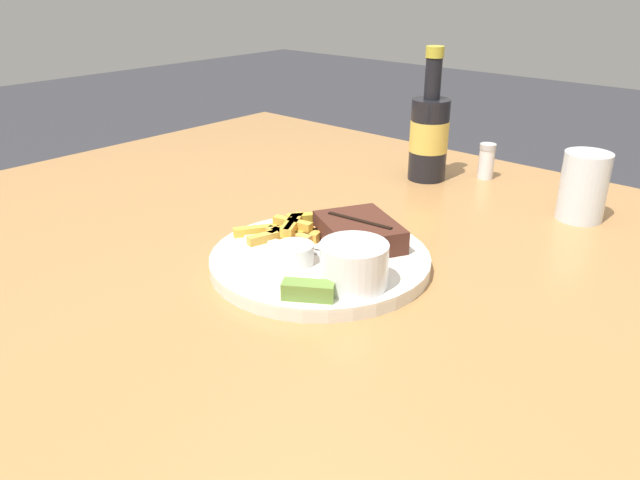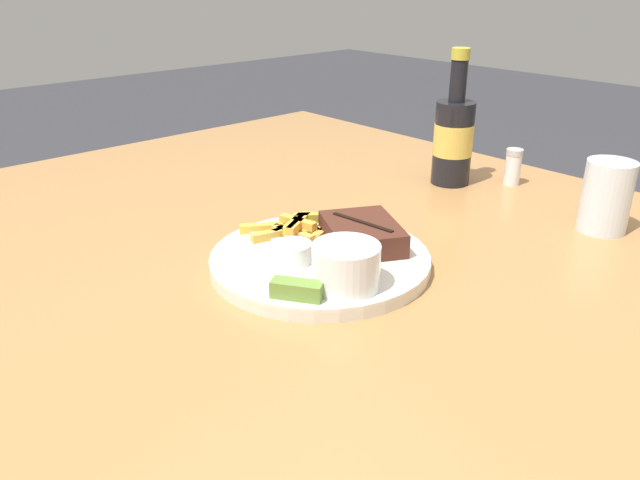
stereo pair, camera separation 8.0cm
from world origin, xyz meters
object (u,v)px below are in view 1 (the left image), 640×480
Objects in this scene: dipping_sauce_cup at (295,253)px; drinking_glass at (584,186)px; steak_portion at (359,232)px; beer_bottle at (429,134)px; fork_utensil at (272,241)px; dinner_plate at (320,260)px; salt_shaker at (486,161)px; pickle_spear at (308,290)px; coleslaw_cup at (354,262)px.

dipping_sauce_cup is 0.46× the size of drinking_glass.
steak_portion is 0.61× the size of beer_bottle.
fork_utensil is at bearing -139.56° from steak_portion.
dinner_plate is 0.44m from drinking_glass.
dinner_plate is at bearing 0.00° from fork_utensil.
dipping_sauce_cup is 0.52m from salt_shaker.
dinner_plate is 1.98× the size of steak_portion.
pickle_spear is (0.07, -0.06, -0.00)m from dipping_sauce_cup.
fork_utensil is 0.57× the size of beer_bottle.
coleslaw_cup is 1.23× the size of salt_shaker.
fork_utensil is at bearing 172.02° from coleslaw_cup.
salt_shaker is at bearing 42.75° from beer_bottle.
coleslaw_cup reaches higher than pickle_spear.
coleslaw_cup is at bearing -103.58° from drinking_glass.
pickle_spear is at bearing -71.82° from beer_bottle.
beer_bottle is 0.29m from drinking_glass.
coleslaw_cup is 0.07m from pickle_spear.
beer_bottle is at bearing 177.37° from drinking_glass.
pickle_spear is 0.26× the size of beer_bottle.
dipping_sauce_cup reaches higher than dinner_plate.
steak_portion is at bearing -85.54° from salt_shaker.
salt_shaker is (0.08, 0.07, -0.05)m from beer_bottle.
beer_bottle reaches higher than salt_shaker.
dipping_sauce_cup is at bearing -114.31° from drinking_glass.
drinking_glass is at bearing 65.69° from dipping_sauce_cup.
salt_shaker is at bearing 101.20° from coleslaw_cup.
pickle_spear is at bearing -81.64° from salt_shaker.
dipping_sauce_cup is at bearing -102.30° from steak_portion.
salt_shaker is at bearing 98.36° from pickle_spear.
fork_utensil is at bearing -122.81° from drinking_glass.
dinner_plate is 0.48m from salt_shaker.
steak_portion reaches higher than dipping_sauce_cup.
coleslaw_cup reaches higher than salt_shaker.
pickle_spear is 0.16m from fork_utensil.
pickle_spear reaches higher than dinner_plate.
beer_bottle is at bearing 103.47° from dinner_plate.
dipping_sauce_cup is at bearing -99.02° from dinner_plate.
beer_bottle is at bearing 101.50° from dipping_sauce_cup.
drinking_glass is (0.10, 0.43, 0.01)m from coleslaw_cup.
salt_shaker reaches higher than fork_utensil.
pickle_spear is 0.58m from salt_shaker.
coleslaw_cup is 1.65× the size of dipping_sauce_cup.
dipping_sauce_cup is at bearing -78.50° from beer_bottle.
salt_shaker is at bearing 91.16° from dipping_sauce_cup.
pickle_spear is 0.50m from drinking_glass.
steak_portion is at bearing 77.70° from dipping_sauce_cup.
salt_shaker is at bearing 92.02° from dinner_plate.
steak_portion is at bearing -117.63° from drinking_glass.
fork_utensil is at bearing -86.77° from beer_bottle.
coleslaw_cup is 0.44m from drinking_glass.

